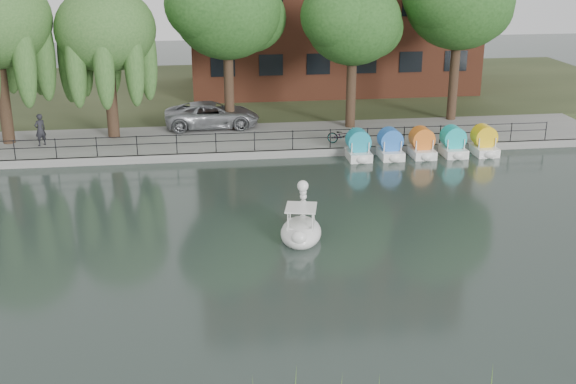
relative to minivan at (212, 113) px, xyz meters
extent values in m
plane|color=#384542|center=(2.01, -18.33, -1.27)|extent=(120.00, 120.00, 0.00)
cube|color=gray|center=(2.01, -2.33, -1.07)|extent=(40.00, 6.00, 0.40)
cube|color=gray|center=(2.01, -5.28, -1.07)|extent=(40.00, 0.25, 0.40)
cube|color=#47512D|center=(2.01, 11.67, -1.09)|extent=(60.00, 22.00, 0.36)
cylinder|color=black|center=(2.01, -5.08, 0.08)|extent=(32.00, 0.04, 0.04)
cylinder|color=black|center=(2.01, -5.08, -0.32)|extent=(32.00, 0.04, 0.04)
cylinder|color=black|center=(2.01, -5.08, -0.37)|extent=(0.05, 0.05, 1.00)
cylinder|color=#473323|center=(-10.99, -1.83, 1.23)|extent=(0.60, 0.60, 4.20)
cylinder|color=#473323|center=(-5.49, -1.33, 1.03)|extent=(0.60, 0.60, 3.80)
ellipsoid|color=#537F3A|center=(-5.49, -1.33, 5.02)|extent=(5.32, 5.32, 4.52)
cylinder|color=#473323|center=(1.01, -0.33, 1.38)|extent=(0.60, 0.60, 4.50)
ellipsoid|color=#396E2A|center=(1.01, -0.33, 5.83)|extent=(6.00, 6.00, 5.10)
cylinder|color=#473323|center=(8.01, -0.83, 1.16)|extent=(0.60, 0.60, 4.05)
ellipsoid|color=#396E2A|center=(8.01, -0.83, 5.16)|extent=(5.40, 5.40, 4.59)
cylinder|color=#473323|center=(14.51, 0.17, 1.49)|extent=(0.60, 0.60, 4.72)
ellipsoid|color=#396E2A|center=(14.51, 0.17, 6.17)|extent=(6.30, 6.30, 5.36)
imported|color=gray|center=(0.00, 0.00, 0.00)|extent=(3.03, 6.31, 1.74)
imported|color=gray|center=(6.81, -4.48, -0.37)|extent=(1.31, 1.81, 1.00)
imported|color=black|center=(-9.15, -2.64, 0.12)|extent=(0.86, 0.83, 1.98)
ellipsoid|color=white|center=(2.77, -16.10, -0.99)|extent=(2.05, 2.74, 0.55)
cube|color=white|center=(2.75, -16.19, -0.72)|extent=(1.22, 1.29, 0.27)
cube|color=white|center=(2.76, -16.14, 0.03)|extent=(1.38, 1.45, 0.05)
ellipsoid|color=white|center=(2.53, -17.12, -0.77)|extent=(0.66, 0.56, 0.51)
sphere|color=white|center=(2.95, -15.30, 0.60)|extent=(0.44, 0.44, 0.44)
cone|color=black|center=(3.01, -15.02, 0.57)|extent=(0.23, 0.27, 0.18)
cylinder|color=yellow|center=(2.99, -15.14, 0.58)|extent=(0.25, 0.14, 0.24)
cube|color=white|center=(7.31, -6.04, -1.05)|extent=(1.15, 1.70, 0.44)
cylinder|color=teal|center=(7.31, -5.94, -0.32)|extent=(0.90, 1.20, 0.90)
cube|color=white|center=(9.01, -6.04, -1.05)|extent=(1.15, 1.70, 0.44)
cylinder|color=blue|center=(9.01, -5.94, -0.32)|extent=(0.90, 1.20, 0.90)
cube|color=white|center=(10.71, -6.04, -1.05)|extent=(1.15, 1.70, 0.44)
cylinder|color=orange|center=(10.71, -5.94, -0.32)|extent=(0.90, 1.20, 0.90)
cube|color=white|center=(12.41, -6.04, -1.05)|extent=(1.15, 1.70, 0.44)
cylinder|color=#1AB9BB|center=(12.41, -5.94, -0.32)|extent=(0.90, 1.20, 0.90)
cube|color=white|center=(14.11, -6.04, -1.05)|extent=(1.15, 1.70, 0.44)
cylinder|color=yellow|center=(14.11, -5.94, -0.32)|extent=(0.90, 1.20, 0.90)
camera|label=1|loc=(-1.12, -41.12, 9.56)|focal=45.00mm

